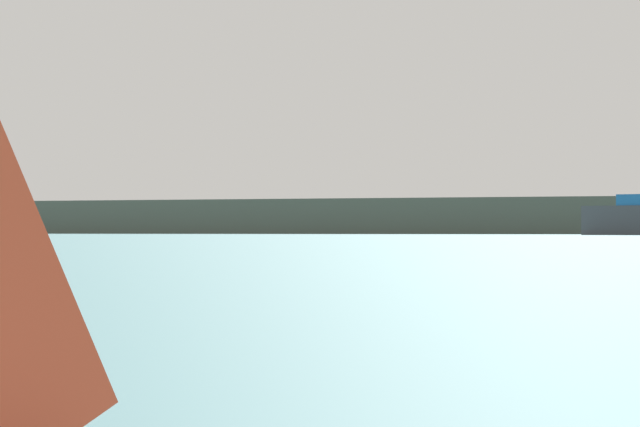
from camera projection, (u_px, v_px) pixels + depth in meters
The scene contains 0 objects.
Camera 1 is at (4.54, -8.92, 2.33)m, focal length 75.73 mm.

